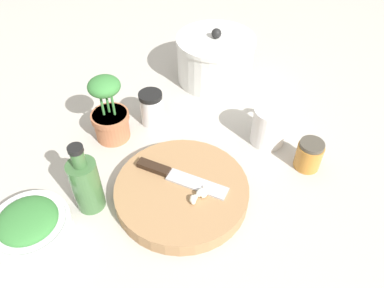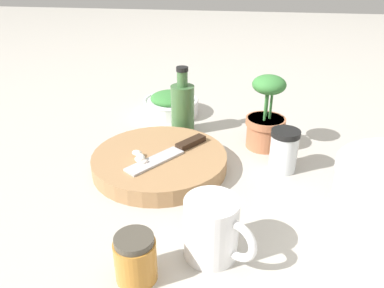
{
  "view_description": "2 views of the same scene",
  "coord_description": "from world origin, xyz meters",
  "px_view_note": "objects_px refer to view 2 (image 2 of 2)",
  "views": [
    {
      "loc": [
        -0.1,
        -0.6,
        0.65
      ],
      "look_at": [
        0.01,
        -0.02,
        0.08
      ],
      "focal_mm": 35.0,
      "sensor_mm": 36.0,
      "label": 1
    },
    {
      "loc": [
        0.66,
        0.07,
        0.42
      ],
      "look_at": [
        -0.02,
        -0.03,
        0.07
      ],
      "focal_mm": 35.0,
      "sensor_mm": 36.0,
      "label": 2
    }
  ],
  "objects_px": {
    "oil_bottle": "(183,107)",
    "potted_herb": "(266,118)",
    "garlic_cloves": "(140,157)",
    "spice_jar": "(284,150)",
    "herb_bowl": "(171,104)",
    "coffee_mug": "(213,229)",
    "chef_knife": "(173,151)",
    "honey_jar": "(136,258)",
    "cutting_board": "(160,161)"
  },
  "relations": [
    {
      "from": "oil_bottle",
      "to": "potted_herb",
      "type": "bearing_deg",
      "value": 75.14
    },
    {
      "from": "garlic_cloves",
      "to": "spice_jar",
      "type": "xyz_separation_m",
      "value": [
        -0.06,
        0.3,
        0.0
      ]
    },
    {
      "from": "herb_bowl",
      "to": "potted_herb",
      "type": "distance_m",
      "value": 0.31
    },
    {
      "from": "herb_bowl",
      "to": "spice_jar",
      "type": "height_order",
      "value": "spice_jar"
    },
    {
      "from": "spice_jar",
      "to": "coffee_mug",
      "type": "relative_size",
      "value": 0.83
    },
    {
      "from": "chef_knife",
      "to": "potted_herb",
      "type": "relative_size",
      "value": 1.06
    },
    {
      "from": "herb_bowl",
      "to": "honey_jar",
      "type": "relative_size",
      "value": 2.16
    },
    {
      "from": "cutting_board",
      "to": "coffee_mug",
      "type": "xyz_separation_m",
      "value": [
        0.24,
        0.14,
        0.03
      ]
    },
    {
      "from": "garlic_cloves",
      "to": "coffee_mug",
      "type": "relative_size",
      "value": 0.46
    },
    {
      "from": "cutting_board",
      "to": "chef_knife",
      "type": "height_order",
      "value": "chef_knife"
    },
    {
      "from": "cutting_board",
      "to": "chef_knife",
      "type": "relative_size",
      "value": 1.54
    },
    {
      "from": "honey_jar",
      "to": "garlic_cloves",
      "type": "bearing_deg",
      "value": -165.56
    },
    {
      "from": "cutting_board",
      "to": "potted_herb",
      "type": "distance_m",
      "value": 0.27
    },
    {
      "from": "honey_jar",
      "to": "potted_herb",
      "type": "relative_size",
      "value": 0.42
    },
    {
      "from": "chef_knife",
      "to": "honey_jar",
      "type": "relative_size",
      "value": 2.54
    },
    {
      "from": "chef_knife",
      "to": "cutting_board",
      "type": "bearing_deg",
      "value": 52.06
    },
    {
      "from": "herb_bowl",
      "to": "coffee_mug",
      "type": "relative_size",
      "value": 1.42
    },
    {
      "from": "coffee_mug",
      "to": "oil_bottle",
      "type": "height_order",
      "value": "oil_bottle"
    },
    {
      "from": "herb_bowl",
      "to": "honey_jar",
      "type": "height_order",
      "value": "honey_jar"
    },
    {
      "from": "oil_bottle",
      "to": "coffee_mug",
      "type": "bearing_deg",
      "value": 15.56
    },
    {
      "from": "cutting_board",
      "to": "oil_bottle",
      "type": "xyz_separation_m",
      "value": [
        -0.19,
        0.02,
        0.05
      ]
    },
    {
      "from": "potted_herb",
      "to": "oil_bottle",
      "type": "bearing_deg",
      "value": -104.86
    },
    {
      "from": "cutting_board",
      "to": "coffee_mug",
      "type": "relative_size",
      "value": 2.57
    },
    {
      "from": "spice_jar",
      "to": "honey_jar",
      "type": "distance_m",
      "value": 0.41
    },
    {
      "from": "garlic_cloves",
      "to": "herb_bowl",
      "type": "relative_size",
      "value": 0.32
    },
    {
      "from": "cutting_board",
      "to": "herb_bowl",
      "type": "xyz_separation_m",
      "value": [
        -0.31,
        -0.04,
        0.01
      ]
    },
    {
      "from": "coffee_mug",
      "to": "oil_bottle",
      "type": "xyz_separation_m",
      "value": [
        -0.44,
        -0.12,
        0.02
      ]
    },
    {
      "from": "oil_bottle",
      "to": "garlic_cloves",
      "type": "bearing_deg",
      "value": -13.15
    },
    {
      "from": "coffee_mug",
      "to": "honey_jar",
      "type": "distance_m",
      "value": 0.12
    },
    {
      "from": "garlic_cloves",
      "to": "herb_bowl",
      "type": "xyz_separation_m",
      "value": [
        -0.34,
        -0.0,
        -0.01
      ]
    },
    {
      "from": "oil_bottle",
      "to": "spice_jar",
      "type": "bearing_deg",
      "value": 56.83
    },
    {
      "from": "chef_knife",
      "to": "potted_herb",
      "type": "height_order",
      "value": "potted_herb"
    },
    {
      "from": "chef_knife",
      "to": "coffee_mug",
      "type": "xyz_separation_m",
      "value": [
        0.25,
        0.11,
        0.01
      ]
    },
    {
      "from": "cutting_board",
      "to": "honey_jar",
      "type": "distance_m",
      "value": 0.31
    },
    {
      "from": "honey_jar",
      "to": "oil_bottle",
      "type": "distance_m",
      "value": 0.5
    },
    {
      "from": "spice_jar",
      "to": "honey_jar",
      "type": "height_order",
      "value": "spice_jar"
    },
    {
      "from": "spice_jar",
      "to": "coffee_mug",
      "type": "xyz_separation_m",
      "value": [
        0.28,
        -0.12,
        0.0
      ]
    },
    {
      "from": "coffee_mug",
      "to": "oil_bottle",
      "type": "bearing_deg",
      "value": -164.44
    },
    {
      "from": "garlic_cloves",
      "to": "potted_herb",
      "type": "xyz_separation_m",
      "value": [
        -0.17,
        0.26,
        0.03
      ]
    },
    {
      "from": "spice_jar",
      "to": "oil_bottle",
      "type": "relative_size",
      "value": 0.54
    },
    {
      "from": "spice_jar",
      "to": "potted_herb",
      "type": "relative_size",
      "value": 0.53
    },
    {
      "from": "honey_jar",
      "to": "cutting_board",
      "type": "bearing_deg",
      "value": -173.34
    },
    {
      "from": "cutting_board",
      "to": "herb_bowl",
      "type": "distance_m",
      "value": 0.31
    },
    {
      "from": "oil_bottle",
      "to": "chef_knife",
      "type": "bearing_deg",
      "value": 3.4
    },
    {
      "from": "honey_jar",
      "to": "potted_herb",
      "type": "bearing_deg",
      "value": 156.91
    },
    {
      "from": "herb_bowl",
      "to": "oil_bottle",
      "type": "xyz_separation_m",
      "value": [
        0.11,
        0.05,
        0.04
      ]
    },
    {
      "from": "garlic_cloves",
      "to": "honey_jar",
      "type": "bearing_deg",
      "value": 14.44
    },
    {
      "from": "herb_bowl",
      "to": "coffee_mug",
      "type": "bearing_deg",
      "value": 17.7
    },
    {
      "from": "herb_bowl",
      "to": "coffee_mug",
      "type": "xyz_separation_m",
      "value": [
        0.55,
        0.18,
        0.02
      ]
    },
    {
      "from": "garlic_cloves",
      "to": "potted_herb",
      "type": "height_order",
      "value": "potted_herb"
    }
  ]
}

